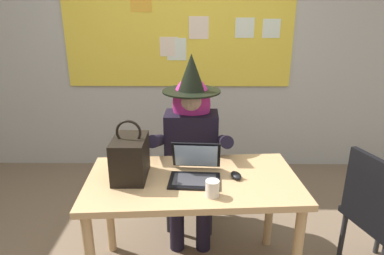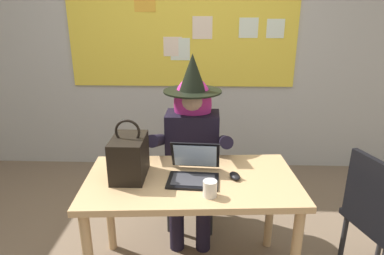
{
  "view_description": "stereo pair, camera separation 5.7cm",
  "coord_description": "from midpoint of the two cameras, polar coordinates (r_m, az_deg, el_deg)",
  "views": [
    {
      "loc": [
        0.18,
        -1.8,
        1.74
      ],
      "look_at": [
        0.16,
        0.38,
        0.97
      ],
      "focal_mm": 31.34,
      "sensor_mm": 36.0,
      "label": 1
    },
    {
      "loc": [
        0.23,
        -1.8,
        1.74
      ],
      "look_at": [
        0.16,
        0.38,
        0.97
      ],
      "focal_mm": 31.34,
      "sensor_mm": 36.0,
      "label": 2
    }
  ],
  "objects": [
    {
      "name": "chair_extra_corner",
      "position": [
        2.51,
        28.64,
        -12.55
      ],
      "size": [
        0.53,
        0.53,
        0.91
      ],
      "rotation": [
        0.0,
        0.0,
        0.31
      ],
      "color": "black",
      "rests_on": "ground"
    },
    {
      "name": "coffee_mug",
      "position": [
        1.91,
        2.62,
        -10.31
      ],
      "size": [
        0.08,
        0.08,
        0.09
      ],
      "primitive_type": "cylinder",
      "color": "silver",
      "rests_on": "desk_main"
    },
    {
      "name": "computer_mouse",
      "position": [
        2.13,
        6.73,
        -8.09
      ],
      "size": [
        0.08,
        0.12,
        0.03
      ],
      "primitive_type": "ellipsoid",
      "rotation": [
        0.0,
        0.0,
        0.25
      ],
      "color": "black",
      "rests_on": "desk_main"
    },
    {
      "name": "person_costumed",
      "position": [
        2.63,
        -0.76,
        -1.67
      ],
      "size": [
        0.6,
        0.69,
        1.44
      ],
      "rotation": [
        0.0,
        0.0,
        -1.59
      ],
      "color": "black",
      "rests_on": "ground"
    },
    {
      "name": "desk_main",
      "position": [
        2.17,
        -0.64,
        -10.99
      ],
      "size": [
        1.36,
        0.78,
        0.75
      ],
      "rotation": [
        0.0,
        0.0,
        0.06
      ],
      "color": "tan",
      "rests_on": "ground"
    },
    {
      "name": "wall_back_bulletin",
      "position": [
        3.7,
        -2.67,
        13.66
      ],
      "size": [
        6.25,
        1.99,
        2.72
      ],
      "color": "#B2B2AD",
      "rests_on": "ground"
    },
    {
      "name": "chair_at_desk",
      "position": [
        2.85,
        -0.51,
        -6.16
      ],
      "size": [
        0.46,
        0.46,
        0.91
      ],
      "rotation": [
        0.0,
        0.0,
        -1.67
      ],
      "color": "black",
      "rests_on": "ground"
    },
    {
      "name": "handbag",
      "position": [
        2.11,
        -11.25,
        -5.01
      ],
      "size": [
        0.2,
        0.3,
        0.38
      ],
      "rotation": [
        0.0,
        0.0,
        0.16
      ],
      "color": "black",
      "rests_on": "desk_main"
    },
    {
      "name": "laptop",
      "position": [
        2.1,
        -0.24,
        -7.33
      ],
      "size": [
        0.33,
        0.33,
        0.21
      ],
      "rotation": [
        0.0,
        0.0,
        -0.06
      ],
      "color": "black",
      "rests_on": "desk_main"
    }
  ]
}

